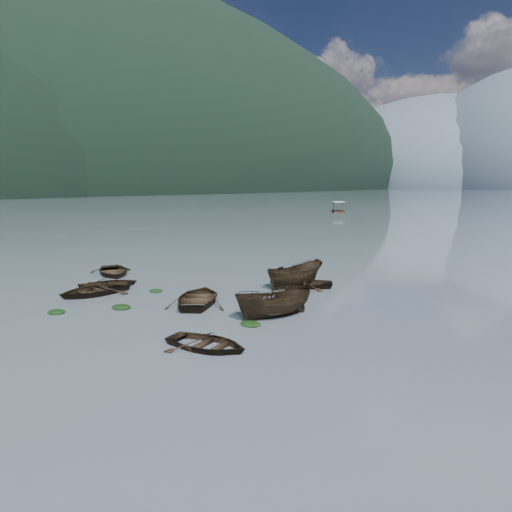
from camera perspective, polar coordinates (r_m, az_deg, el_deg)
The scene contains 20 objects.
ground_plane at distance 26.02m, azimuth -17.01°, elevation -7.59°, with size 2400.00×2400.00×0.00m, color slate.
left_ridge_far at distance 566.11m, azimuth -23.48°, elevation 7.54°, with size 560.00×1400.00×380.00m, color black.
haze_mtn_a at distance 956.00m, azimuth 22.10°, elevation 7.92°, with size 520.00×520.00×280.00m, color #475666.
rowboat_0 at distance 32.23m, azimuth -19.55°, elevation -4.53°, with size 3.35×4.69×0.97m, color black.
rowboat_1 at distance 34.06m, azimuth -17.92°, elevation -3.74°, with size 2.89×4.04×0.84m, color black.
rowboat_3 at distance 28.46m, azimuth -7.11°, elevation -5.83°, with size 3.60×5.04×1.04m, color black.
rowboat_4 at distance 20.88m, azimuth -6.17°, elevation -11.39°, with size 2.81×3.94×0.82m, color black.
rowboat_5 at distance 25.23m, azimuth 2.27°, elevation -7.71°, with size 1.80×4.79×1.85m, color black.
rowboat_6 at distance 38.64m, azimuth -17.44°, elevation -2.24°, with size 3.36×4.71×0.98m, color black.
rowboat_7 at distance 32.74m, azimuth 5.60°, elevation -3.84°, with size 3.18×4.45×0.92m, color black.
rowboat_8 at distance 32.77m, azimuth 4.94°, elevation -3.82°, with size 1.89×5.02×1.94m, color black.
weed_clump_0 at distance 28.46m, azimuth -23.68°, elevation -6.54°, with size 1.11×0.91×0.24m, color black.
weed_clump_1 at distance 32.10m, azimuth -21.62°, elevation -4.70°, with size 0.87×0.70×0.19m, color black.
weed_clump_2 at distance 28.19m, azimuth -16.48°, elevation -6.29°, with size 1.25×1.00×0.27m, color black.
weed_clump_3 at distance 27.70m, azimuth 3.90°, elevation -6.20°, with size 0.78×0.66×0.17m, color black.
weed_clump_4 at distance 23.94m, azimuth -0.68°, elevation -8.64°, with size 1.17×0.93×0.24m, color black.
weed_clump_5 at distance 40.25m, azimuth -16.14°, elevation -1.74°, with size 0.99×0.80×0.21m, color black.
weed_clump_6 at distance 31.90m, azimuth -12.39°, elevation -4.35°, with size 1.02×0.85×0.21m, color black.
weed_clump_7 at distance 32.64m, azimuth 5.72°, elevation -3.88°, with size 1.08×0.86×0.23m, color black.
pontoon_left at distance 121.19m, azimuth 10.26°, elevation 5.43°, with size 2.80×6.72×2.58m, color black, non-canonical shape.
Camera 1 is at (20.85, -13.78, 7.25)m, focal length 32.00 mm.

